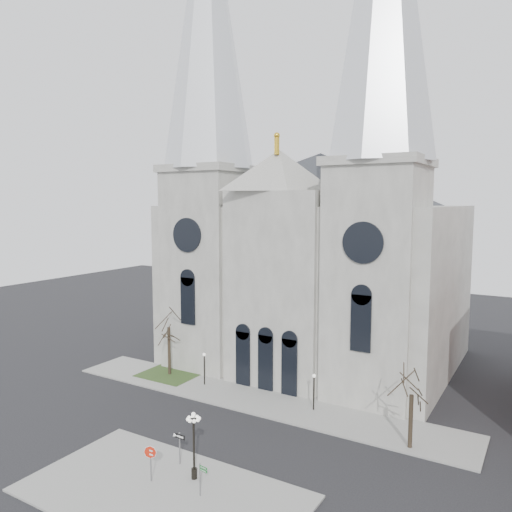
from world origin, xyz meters
The scene contains 13 objects.
ground centered at (0.00, 0.00, 0.00)m, with size 160.00×160.00×0.00m, color black.
sidewalk_near centered at (3.00, -5.00, 0.07)m, with size 18.00×10.00×0.14m, color gray.
sidewalk_far centered at (0.00, 11.00, 0.07)m, with size 40.00×6.00×0.14m, color gray.
grass_patch centered at (-11.00, 12.00, 0.09)m, with size 6.00×5.00×0.18m, color #2E461E.
cathedral centered at (0.00, 22.86, 18.48)m, with size 33.00×26.66×54.00m.
tree_left centered at (-11.00, 12.00, 5.58)m, with size 3.20×3.20×7.50m.
tree_right centered at (15.00, 9.00, 4.47)m, with size 3.20×3.20×6.00m.
ped_lamp_left centered at (-6.00, 11.50, 2.33)m, with size 0.32×0.32×3.26m.
ped_lamp_right centered at (6.00, 11.50, 2.33)m, with size 0.32×0.32×3.26m.
stop_sign centered at (1.50, -4.38, 1.89)m, with size 0.88×0.09×2.45m.
globe_lamp centered at (3.76, -2.69, 3.02)m, with size 1.01×1.01×4.59m.
one_way_sign centered at (1.74, -1.73, 1.69)m, with size 1.01×0.10×2.31m.
street_name_sign centered at (5.37, -4.07, 1.40)m, with size 0.68×0.14×2.12m.
Camera 1 is at (23.38, -27.48, 18.43)m, focal length 35.00 mm.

